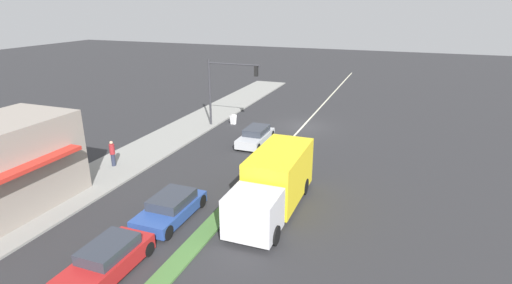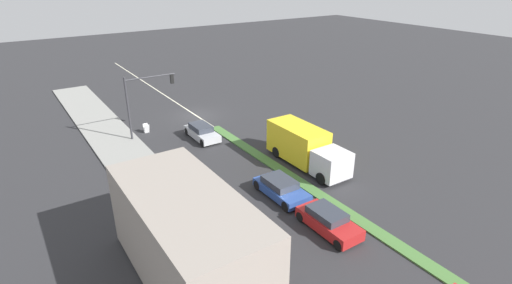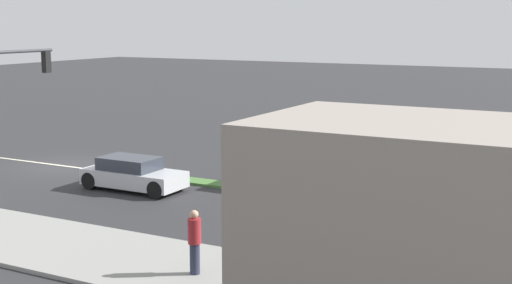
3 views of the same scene
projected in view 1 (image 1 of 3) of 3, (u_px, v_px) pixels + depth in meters
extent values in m
plane|color=#2B2B2D|center=(207.00, 231.00, 18.65)|extent=(160.00, 160.00, 0.00)
cube|color=gray|center=(51.00, 203.00, 21.19)|extent=(4.00, 73.00, 0.12)
cube|color=beige|center=(303.00, 126.00, 34.54)|extent=(0.16, 60.00, 0.01)
cube|color=red|center=(8.00, 176.00, 17.51)|extent=(0.70, 8.01, 0.20)
cylinder|color=#333338|center=(210.00, 93.00, 33.78)|extent=(0.18, 0.18, 5.60)
cylinder|color=#333338|center=(234.00, 64.00, 32.20)|extent=(4.50, 0.12, 0.12)
cube|color=black|center=(256.00, 71.00, 31.70)|extent=(0.28, 0.24, 0.84)
sphere|color=red|center=(257.00, 67.00, 31.73)|extent=(0.18, 0.18, 0.18)
sphere|color=gold|center=(257.00, 71.00, 31.82)|extent=(0.18, 0.18, 0.18)
sphere|color=green|center=(257.00, 74.00, 31.91)|extent=(0.18, 0.18, 0.18)
cylinder|color=#282D42|center=(113.00, 160.00, 25.73)|extent=(0.26, 0.26, 0.81)
cylinder|color=maroon|center=(112.00, 149.00, 25.49)|extent=(0.34, 0.34, 0.66)
sphere|color=tan|center=(111.00, 143.00, 25.35)|extent=(0.22, 0.22, 0.22)
cube|color=silver|center=(234.00, 119.00, 35.06)|extent=(0.45, 0.21, 0.84)
cube|color=silver|center=(232.00, 120.00, 34.77)|extent=(0.45, 0.21, 0.84)
cube|color=silver|center=(253.00, 213.00, 17.79)|extent=(2.28, 2.20, 1.90)
cube|color=yellow|center=(279.00, 174.00, 21.07)|extent=(2.40, 5.10, 2.60)
cylinder|color=black|center=(275.00, 235.00, 17.51)|extent=(0.28, 0.90, 0.90)
cylinder|color=black|center=(230.00, 226.00, 18.23)|extent=(0.28, 0.90, 0.90)
cylinder|color=black|center=(304.00, 186.00, 22.19)|extent=(0.28, 0.90, 0.90)
cylinder|color=black|center=(268.00, 181.00, 22.91)|extent=(0.28, 0.90, 0.90)
cube|color=#AD1E1E|center=(107.00, 263.00, 15.52)|extent=(1.72, 4.05, 0.67)
cube|color=#2D333D|center=(108.00, 248.00, 15.52)|extent=(1.46, 2.23, 0.44)
cylinder|color=black|center=(148.00, 249.00, 16.75)|extent=(0.22, 0.64, 0.64)
cylinder|color=black|center=(118.00, 242.00, 17.26)|extent=(0.22, 0.64, 0.64)
cube|color=#B7BABF|center=(255.00, 138.00, 29.97)|extent=(1.70, 4.08, 0.61)
cube|color=#2D333D|center=(256.00, 130.00, 29.97)|extent=(1.45, 2.25, 0.49)
cylinder|color=black|center=(257.00, 148.00, 28.36)|extent=(0.22, 0.69, 0.69)
cylinder|color=black|center=(238.00, 145.00, 28.87)|extent=(0.22, 0.69, 0.69)
cylinder|color=black|center=(272.00, 135.00, 31.18)|extent=(0.22, 0.69, 0.69)
cylinder|color=black|center=(254.00, 133.00, 31.68)|extent=(0.22, 0.69, 0.69)
cube|color=#284793|center=(170.00, 210.00, 19.57)|extent=(1.89, 4.13, 0.56)
cube|color=#2D333D|center=(172.00, 199.00, 19.59)|extent=(1.61, 2.27, 0.47)
cylinder|color=black|center=(167.00, 233.00, 17.91)|extent=(0.22, 0.69, 0.69)
cylinder|color=black|center=(136.00, 225.00, 18.47)|extent=(0.22, 0.69, 0.69)
cylinder|color=black|center=(201.00, 201.00, 20.75)|extent=(0.22, 0.69, 0.69)
cylinder|color=black|center=(173.00, 196.00, 21.32)|extent=(0.22, 0.69, 0.69)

